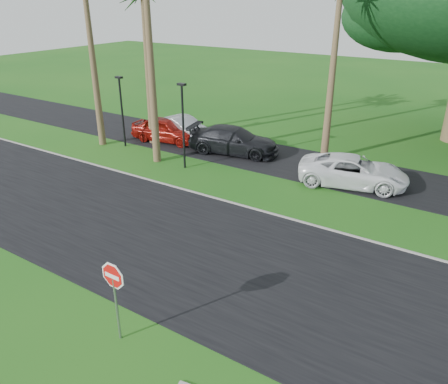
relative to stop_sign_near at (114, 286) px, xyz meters
name	(u,v)px	position (x,y,z in m)	size (l,w,h in m)	color
ground	(174,279)	(-0.50, 3.00, -1.77)	(120.00, 120.00, 0.00)	#185615
road	(207,252)	(-0.50, 5.00, -1.76)	(120.00, 8.00, 0.02)	black
parking_strip	(314,167)	(-0.50, 15.50, -1.76)	(120.00, 5.00, 0.02)	black
curb	(259,210)	(-0.50, 9.05, -1.74)	(120.00, 0.12, 0.06)	gray
stop_sign_near	(114,286)	(0.00, 0.00, 0.00)	(1.05, 0.07, 2.62)	gray
streetlight_left	(122,107)	(-12.00, 12.50, 0.72)	(0.45, 0.25, 4.34)	black
streetlight_right	(183,121)	(-6.50, 11.50, 0.88)	(0.45, 0.25, 4.64)	black
car_silver	(183,129)	(-9.66, 15.52, -1.03)	(1.57, 4.50, 1.48)	#A7A8AE
car_red	(166,130)	(-10.37, 14.66, -0.99)	(1.85, 4.60, 1.57)	maroon
car_dark	(234,141)	(-5.49, 15.03, -0.98)	(2.22, 5.46, 1.58)	black
car_minivan	(353,171)	(2.07, 14.12, -1.03)	(2.46, 5.33, 1.48)	white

